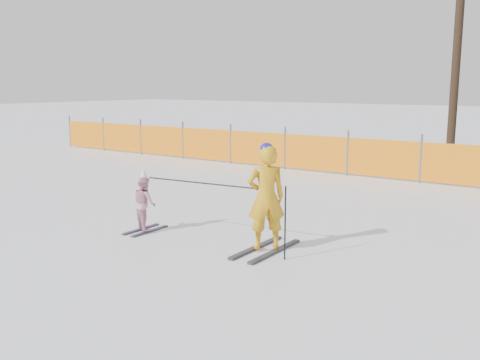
% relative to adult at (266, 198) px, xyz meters
% --- Properties ---
extents(ground, '(120.00, 120.00, 0.00)m').
position_rel_adult_xyz_m(ground, '(-0.62, -0.30, -0.82)').
color(ground, white).
rests_on(ground, ground).
extents(adult, '(0.67, 1.37, 1.65)m').
position_rel_adult_xyz_m(adult, '(0.00, 0.00, 0.00)').
color(adult, black).
rests_on(adult, ground).
extents(child, '(0.55, 0.84, 1.11)m').
position_rel_adult_xyz_m(child, '(-2.29, -0.25, -0.32)').
color(child, black).
rests_on(child, ground).
extents(ski_poles, '(2.63, 0.25, 1.08)m').
position_rel_adult_xyz_m(ski_poles, '(-0.60, -0.15, -0.01)').
color(ski_poles, black).
rests_on(ski_poles, ground).
extents(safety_fence, '(17.34, 0.06, 1.25)m').
position_rel_adult_xyz_m(safety_fence, '(-5.20, 7.10, -0.26)').
color(safety_fence, '#595960').
rests_on(safety_fence, ground).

